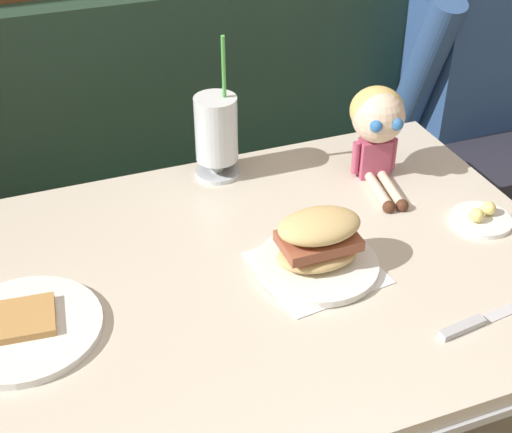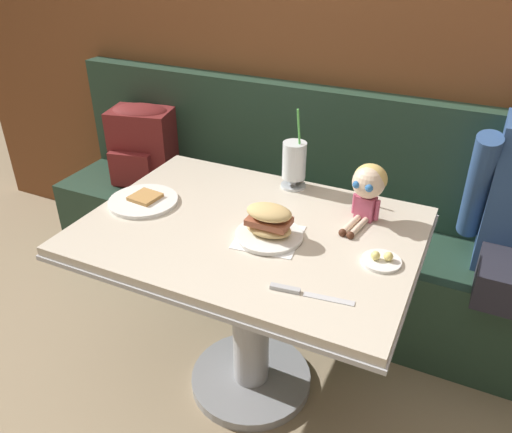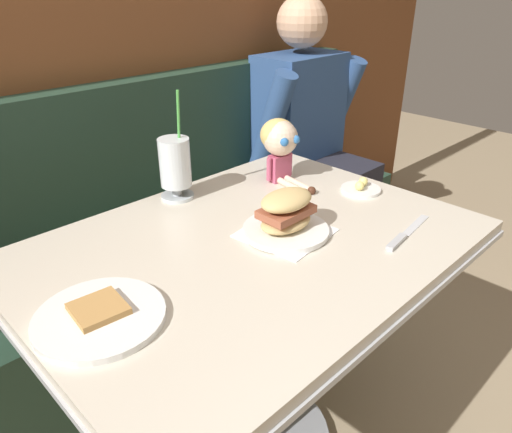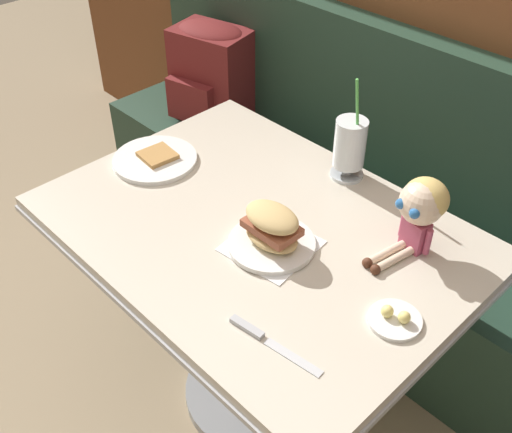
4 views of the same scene
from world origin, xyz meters
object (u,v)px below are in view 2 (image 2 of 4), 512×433
Objects in this scene: toast_plate at (144,200)px; seated_doll at (368,185)px; milkshake_glass at (294,163)px; sandwich_plate at (269,225)px; butter_knife at (297,291)px; backpack at (143,144)px; butter_saucer at (381,260)px.

seated_doll reaches higher than toast_plate.
milkshake_glass reaches higher than seated_doll.
milkshake_glass is 0.38m from sandwich_plate.
butter_knife is 1.04× the size of seated_doll.
backpack is at bearing 143.45° from butter_knife.
backpack is at bearing 162.43° from seated_doll.
sandwich_plate is 0.55× the size of backpack.
sandwich_plate is at bearing -177.12° from butter_saucer.
seated_doll is (0.06, 0.47, 0.12)m from butter_knife.
butter_knife is at bearing -36.55° from backpack.
toast_plate is at bearing 179.89° from butter_saucer.
butter_knife is 0.49m from seated_doll.
sandwich_plate reaches higher than toast_plate.
butter_saucer is 0.30m from butter_knife.
toast_plate is at bearing -141.50° from milkshake_glass.
toast_plate is 1.12× the size of sandwich_plate.
seated_doll reaches higher than sandwich_plate.
milkshake_glass reaches higher than sandwich_plate.
sandwich_plate is 1.17m from backpack.
sandwich_plate is at bearing -33.15° from backpack.
backpack is (-1.34, 0.62, -0.09)m from butter_saucer.
butter_saucer is (0.36, 0.02, -0.04)m from sandwich_plate.
seated_doll is at bearing 116.08° from butter_saucer.
toast_plate is 0.87m from butter_saucer.
toast_plate is 0.57m from milkshake_glass.
butter_saucer is 0.30× the size of backpack.
sandwich_plate reaches higher than butter_knife.
butter_saucer is at bearing -24.87° from backpack.
milkshake_glass is 0.56m from butter_saucer.
milkshake_glass is 0.65m from butter_knife.
milkshake_glass is 1.41× the size of sandwich_plate.
sandwich_plate is at bearing -134.55° from seated_doll.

